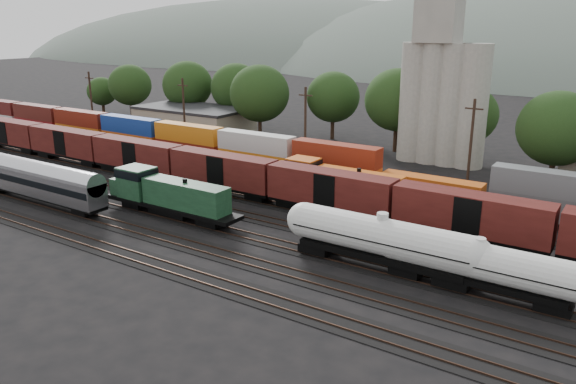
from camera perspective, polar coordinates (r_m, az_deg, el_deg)
The scene contains 13 objects.
ground at distance 59.87m, azimuth 0.44°, elevation -3.50°, with size 600.00×600.00×0.00m, color black.
tracks at distance 59.85m, azimuth 0.44°, elevation -3.46°, with size 180.00×33.20×0.20m.
green_locomotive at distance 63.62m, azimuth -12.40°, elevation -0.11°, with size 17.84×3.15×4.72m.
tank_car_a at distance 49.22m, azimuth 9.47°, elevation -4.70°, with size 18.91×3.38×4.95m.
tank_car_b at distance 46.93m, azimuth 18.71°, elevation -6.85°, with size 17.04×3.05×4.47m.
passenger_coach at distance 72.80m, azimuth -24.12°, elevation 1.22°, with size 21.85×2.70×4.96m.
orange_locomotive at distance 67.43m, azimuth 4.83°, elevation 1.09°, with size 18.08×3.01×4.52m.
boxcar_string at distance 62.10m, azimuth 4.33°, elevation 0.24°, with size 138.20×2.90×4.20m.
container_wall at distance 83.89m, azimuth -7.19°, elevation 4.32°, with size 165.81×2.60×5.80m.
grain_silo at distance 88.01m, azimuth 15.38°, elevation 10.01°, with size 13.40×5.00×29.00m.
industrial_sheds at distance 87.71m, azimuth 16.86°, elevation 4.10°, with size 119.38×17.26×5.10m.
tree_band at distance 90.56m, azimuth 14.12°, elevation 8.21°, with size 164.76×23.25×13.77m.
utility_poles at distance 76.96m, azimuth 9.43°, elevation 5.67°, with size 122.20×0.36×12.00m.
Camera 1 is at (30.46, -47.16, 20.78)m, focal length 35.00 mm.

